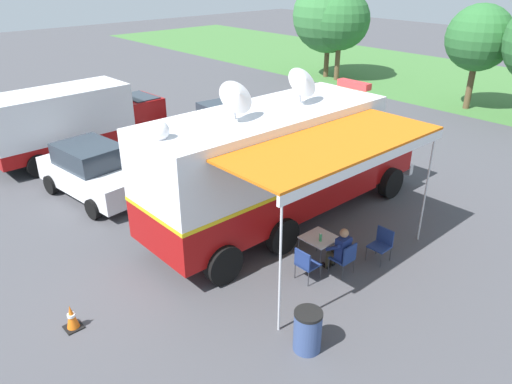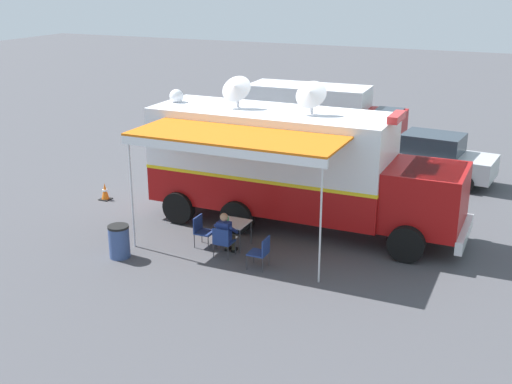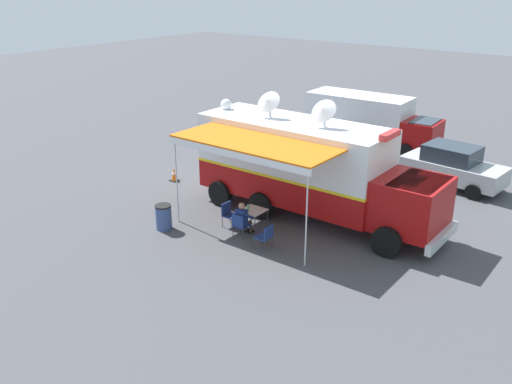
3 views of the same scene
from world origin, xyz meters
The scene contains 14 objects.
ground_plane centered at (0.00, 0.00, 0.00)m, with size 100.00×100.00×0.00m, color #47474C.
lot_stripe centered at (-2.09, 1.88, 0.00)m, with size 0.12×4.80×0.01m, color silver.
command_truck centered at (0.03, 0.75, 1.95)m, with size 4.87×9.50×4.53m.
folding_table centered at (2.21, -0.17, 0.67)m, with size 0.80×0.80×0.73m.
water_bottle centered at (2.34, -0.29, 0.83)m, with size 0.07×0.07×0.22m.
folding_chair_at_table centered at (3.01, -0.11, 0.51)m, with size 0.48×0.48×0.87m.
folding_chair_beside_table centered at (2.53, -1.02, 0.51)m, with size 0.48×0.48×0.87m.
folding_chair_spare_by_truck centered at (3.21, 1.12, 0.51)m, with size 0.49×0.49×0.87m.
seated_responder centered at (2.83, -0.11, 0.65)m, with size 0.66×0.55×1.25m.
trash_bin centered at (4.13, -2.68, 0.46)m, with size 0.57×0.57×0.91m.
traffic_cone centered at (0.41, -5.93, 0.28)m, with size 0.36×0.36×0.58m.
support_truck centered at (-9.26, -1.59, 1.39)m, with size 2.55×6.88×2.70m.
car_behind_truck centered at (-6.36, 3.88, 0.88)m, with size 2.32×4.35×1.76m.
car_far_corner centered at (-5.29, -2.70, 0.88)m, with size 4.37×2.36×1.76m.
Camera 3 is at (16.38, 10.81, 8.47)m, focal length 39.06 mm.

